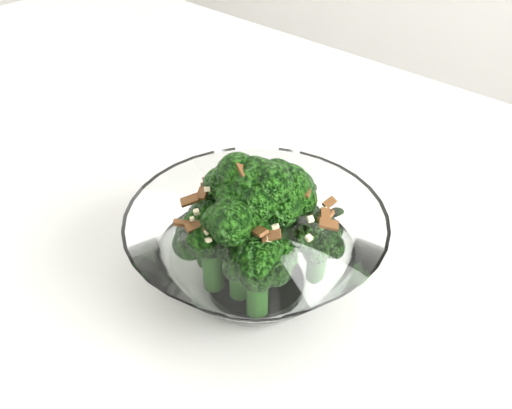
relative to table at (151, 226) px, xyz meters
The scene contains 2 objects.
table is the anchor object (origin of this frame).
broccoli_dish 0.22m from the table, 19.92° to the right, with size 0.19×0.19×0.12m.
Camera 1 is at (0.50, -0.44, 1.07)m, focal length 40.00 mm.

